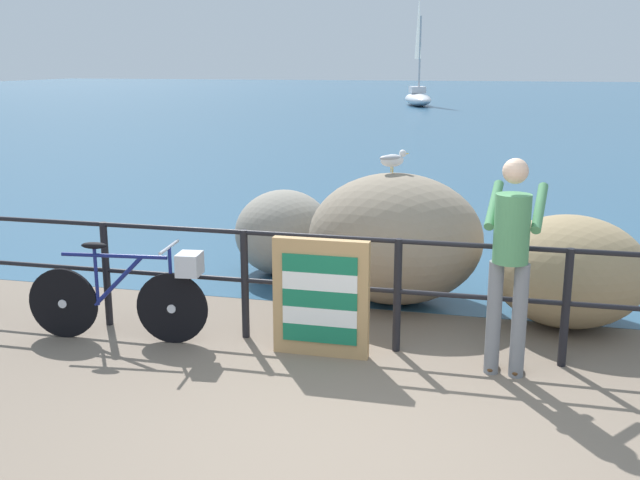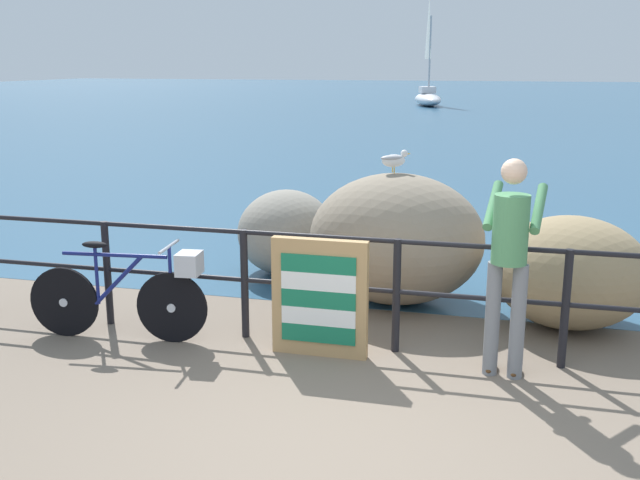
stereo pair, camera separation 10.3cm
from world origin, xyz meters
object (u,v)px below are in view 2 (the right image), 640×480
object	(u,v)px
breakwater_boulder_main	(396,239)
breakwater_boulder_right	(570,272)
person_at_railing	(509,257)
breakwater_boulder_left	(286,232)
folded_deckchair_stack	(320,298)
sailboat	(428,93)
bicycle	(132,291)
seagull	(394,159)

from	to	relation	value
breakwater_boulder_main	breakwater_boulder_right	distance (m)	1.77
person_at_railing	breakwater_boulder_left	size ratio (longest dim) A/B	1.39
person_at_railing	folded_deckchair_stack	world-z (taller)	person_at_railing
breakwater_boulder_left	breakwater_boulder_right	bearing A→B (deg)	-18.78
sailboat	breakwater_boulder_left	bearing A→B (deg)	-11.81
bicycle	seagull	bearing A→B (deg)	34.57
breakwater_boulder_right	bicycle	bearing A→B (deg)	-159.93
person_at_railing	breakwater_boulder_left	world-z (taller)	person_at_railing
bicycle	seagull	world-z (taller)	seagull
breakwater_boulder_left	sailboat	distance (m)	34.82
seagull	breakwater_boulder_main	bearing A→B (deg)	-81.58
folded_deckchair_stack	breakwater_boulder_right	size ratio (longest dim) A/B	0.71
bicycle	breakwater_boulder_right	distance (m)	4.12
person_at_railing	breakwater_boulder_right	world-z (taller)	person_at_railing
person_at_railing	sailboat	xyz separation A→B (m)	(-5.00, 37.18, -0.28)
person_at_railing	sailboat	world-z (taller)	sailboat
folded_deckchair_stack	breakwater_boulder_left	xyz separation A→B (m)	(-1.05, 2.42, -0.02)
breakwater_boulder_main	sailboat	xyz separation A→B (m)	(-3.84, 35.51, 0.02)
breakwater_boulder_left	folded_deckchair_stack	bearing A→B (deg)	-66.45
breakwater_boulder_left	breakwater_boulder_right	size ratio (longest dim) A/B	0.87
folded_deckchair_stack	seagull	xyz separation A→B (m)	(0.35, 1.71, 0.99)
folded_deckchair_stack	breakwater_boulder_main	world-z (taller)	breakwater_boulder_main
person_at_railing	folded_deckchair_stack	distance (m)	1.63
sailboat	breakwater_boulder_main	bearing A→B (deg)	-9.57
breakwater_boulder_main	breakwater_boulder_right	bearing A→B (deg)	-10.33
breakwater_boulder_left	bicycle	bearing A→B (deg)	-105.42
folded_deckchair_stack	breakwater_boulder_main	size ratio (longest dim) A/B	0.57
breakwater_boulder_left	sailboat	size ratio (longest dim) A/B	0.21
breakwater_boulder_right	seagull	bearing A→B (deg)	168.15
breakwater_boulder_right	breakwater_boulder_left	bearing A→B (deg)	161.22
sailboat	seagull	bearing A→B (deg)	-9.65
bicycle	breakwater_boulder_left	xyz separation A→B (m)	(0.69, 2.50, 0.04)
breakwater_boulder_main	breakwater_boulder_left	size ratio (longest dim) A/B	1.44
person_at_railing	breakwater_boulder_left	distance (m)	3.61
person_at_railing	sailboat	bearing A→B (deg)	14.72
folded_deckchair_stack	breakwater_boulder_left	bearing A→B (deg)	113.55
person_at_railing	breakwater_boulder_right	bearing A→B (deg)	-15.79
breakwater_boulder_right	seagull	distance (m)	2.07
person_at_railing	breakwater_boulder_left	bearing A→B (deg)	53.99
breakwater_boulder_main	breakwater_boulder_right	xyz separation A→B (m)	(1.73, -0.32, -0.15)
breakwater_boulder_main	breakwater_boulder_left	xyz separation A→B (m)	(-1.45, 0.77, -0.18)
seagull	sailboat	bearing A→B (deg)	62.52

